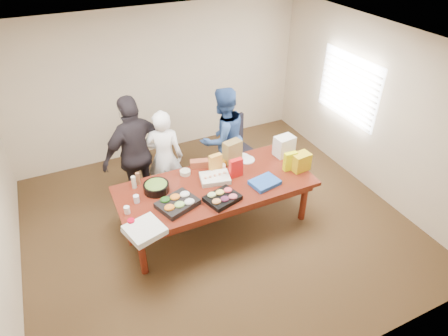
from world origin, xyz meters
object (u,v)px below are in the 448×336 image
office_chair (238,148)px  sheet_cake (215,178)px  conference_table (216,205)px  salad_bowl (156,187)px  person_center (165,157)px  person_right (223,138)px

office_chair → sheet_cake: 1.39m
conference_table → salad_bowl: bearing=164.8°
office_chair → sheet_cake: bearing=-141.0°
office_chair → salad_bowl: (-1.73, -0.91, 0.31)m
person_center → person_right: size_ratio=0.91×
sheet_cake → person_right: bearing=70.7°
person_center → person_right: person_right is taller
office_chair → person_right: 0.57m
conference_table → person_center: (-0.46, 0.93, 0.42)m
person_right → sheet_cake: person_right is taller
person_center → salad_bowl: bearing=86.8°
person_right → salad_bowl: person_right is taller
office_chair → salad_bowl: size_ratio=2.75×
conference_table → sheet_cake: sheet_cake is taller
person_center → person_right: 1.02m
conference_table → sheet_cake: bearing=72.4°
conference_table → person_center: size_ratio=1.75×
office_chair → conference_table: bearing=-139.4°
sheet_cake → salad_bowl: (-0.84, 0.12, 0.02)m
office_chair → sheet_cake: (-0.90, -1.03, 0.29)m
person_center → salad_bowl: 0.79m
conference_table → sheet_cake: (0.03, 0.10, 0.41)m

